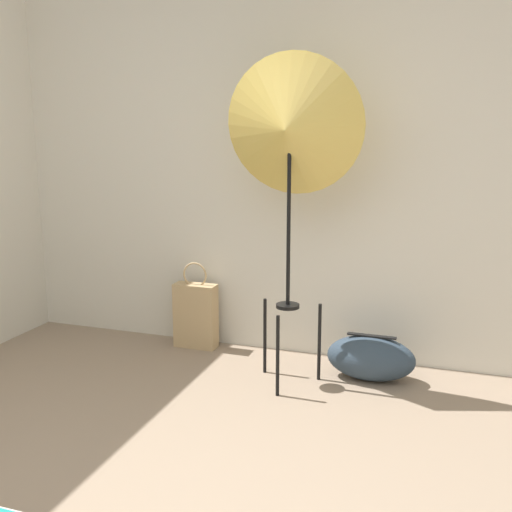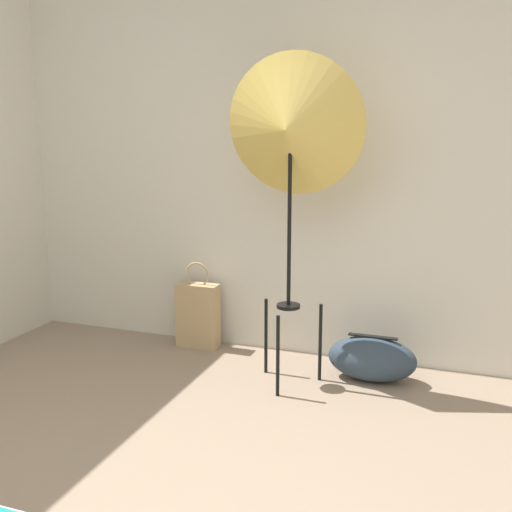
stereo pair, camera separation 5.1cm
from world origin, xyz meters
TOP-DOWN VIEW (x-y plane):
  - wall_back at (0.00, 2.54)m, footprint 8.00×0.05m
  - photo_umbrella at (0.26, 2.03)m, footprint 0.78×0.36m
  - tote_bag at (-0.48, 2.39)m, footprint 0.29×0.12m
  - duffel_bag at (0.71, 2.22)m, footprint 0.51×0.26m

SIDE VIEW (x-z plane):
  - duffel_bag at x=0.71m, z-range 0.00..0.27m
  - tote_bag at x=-0.48m, z-range -0.07..0.52m
  - wall_back at x=0.00m, z-range 0.00..2.60m
  - photo_umbrella at x=0.26m, z-range 0.51..2.36m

